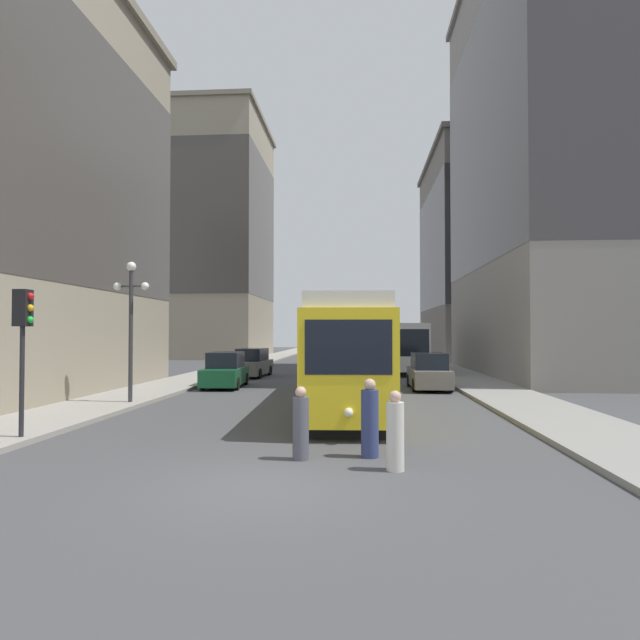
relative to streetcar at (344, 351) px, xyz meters
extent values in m
plane|color=#424244|center=(-1.15, -11.46, -2.10)|extent=(200.00, 200.00, 0.00)
cube|color=gray|center=(-9.28, 28.54, -2.03)|extent=(3.27, 120.00, 0.15)
cube|color=gray|center=(6.97, 28.54, -2.03)|extent=(3.27, 120.00, 0.15)
cube|color=black|center=(0.00, 0.01, -1.93)|extent=(2.76, 13.86, 0.35)
cube|color=yellow|center=(0.00, 0.01, -0.20)|extent=(3.20, 15.07, 3.10)
cube|color=black|center=(0.00, 0.01, 0.50)|extent=(3.21, 14.47, 1.08)
cube|color=silver|center=(0.00, 0.01, 1.57)|extent=(2.98, 14.76, 0.44)
cube|color=black|center=(0.30, -7.45, 0.34)|extent=(2.21, 0.17, 1.40)
sphere|color=#F2EACC|center=(0.30, -7.52, -1.30)|extent=(0.24, 0.24, 0.24)
cube|color=black|center=(3.77, 18.61, -1.93)|extent=(2.21, 10.13, 0.35)
cube|color=silver|center=(3.77, 18.61, -0.20)|extent=(2.59, 11.01, 3.10)
cube|color=black|center=(3.77, 18.61, 0.34)|extent=(2.62, 10.57, 1.30)
cube|color=black|center=(3.79, 13.13, 0.11)|extent=(2.30, 0.09, 1.71)
cylinder|color=black|center=(-7.13, 5.05, -1.78)|extent=(0.21, 0.65, 0.64)
cylinder|color=black|center=(-7.28, 7.87, -1.78)|extent=(0.21, 0.65, 0.64)
cylinder|color=black|center=(-5.42, 5.14, -1.78)|extent=(0.21, 0.65, 0.64)
cylinder|color=black|center=(-5.57, 7.96, -1.78)|extent=(0.21, 0.65, 0.64)
cube|color=#14512D|center=(-6.35, 6.51, -1.50)|extent=(2.05, 4.65, 0.84)
cube|color=black|center=(-6.36, 6.62, -0.68)|extent=(1.72, 2.59, 0.80)
cylinder|color=black|center=(-7.28, 12.01, -1.78)|extent=(0.21, 0.65, 0.64)
cylinder|color=black|center=(-7.13, 15.00, -1.78)|extent=(0.21, 0.65, 0.64)
cylinder|color=black|center=(-5.57, 11.92, -1.78)|extent=(0.21, 0.65, 0.64)
cylinder|color=black|center=(-5.42, 14.91, -1.78)|extent=(0.21, 0.65, 0.64)
cube|color=slate|center=(-6.35, 13.46, -1.50)|extent=(2.04, 4.92, 0.84)
cube|color=black|center=(-6.34, 13.58, -0.68)|extent=(1.72, 2.73, 0.80)
cylinder|color=black|center=(4.90, 7.71, -1.78)|extent=(0.18, 0.64, 0.64)
cylinder|color=black|center=(4.89, 4.87, -1.78)|extent=(0.18, 0.64, 0.64)
cylinder|color=black|center=(3.19, 7.71, -1.78)|extent=(0.18, 0.64, 0.64)
cylinder|color=black|center=(3.18, 4.88, -1.78)|extent=(0.18, 0.64, 0.64)
cube|color=slate|center=(4.04, 6.29, -1.50)|extent=(1.81, 4.57, 0.84)
cube|color=black|center=(4.04, 6.18, -0.68)|extent=(1.59, 2.52, 0.80)
cylinder|color=navy|center=(0.81, -8.87, -1.34)|extent=(0.40, 0.40, 1.51)
sphere|color=tan|center=(0.81, -8.87, -0.47)|extent=(0.27, 0.27, 0.27)
cylinder|color=#4C4C56|center=(-0.72, -9.22, -1.41)|extent=(0.36, 0.36, 1.38)
sphere|color=tan|center=(-0.72, -9.22, -0.61)|extent=(0.25, 0.25, 0.25)
cylinder|color=beige|center=(1.30, -10.03, -1.41)|extent=(0.36, 0.36, 1.39)
sphere|color=tan|center=(1.30, -10.03, -0.60)|extent=(0.25, 0.25, 0.25)
cylinder|color=#232328|center=(-8.05, -7.88, -0.07)|extent=(0.12, 0.12, 3.77)
cube|color=black|center=(-8.05, -7.88, 1.34)|extent=(0.36, 0.36, 0.95)
sphere|color=red|center=(-7.85, -7.88, 1.65)|extent=(0.18, 0.18, 0.18)
sphere|color=gold|center=(-7.85, -7.88, 1.34)|extent=(0.18, 0.18, 0.18)
sphere|color=green|center=(-7.85, -7.88, 1.04)|extent=(0.18, 0.18, 0.18)
cylinder|color=#333338|center=(-8.25, -0.80, 0.59)|extent=(0.16, 0.16, 5.08)
sphere|color=white|center=(-8.25, -0.80, 3.29)|extent=(0.36, 0.36, 0.36)
sphere|color=white|center=(-8.80, -0.80, 2.52)|extent=(0.31, 0.31, 0.31)
sphere|color=white|center=(-7.70, -0.80, 2.52)|extent=(0.31, 0.31, 0.31)
cube|color=#333338|center=(-8.25, -0.80, 2.52)|extent=(1.10, 0.06, 0.06)
cube|color=gray|center=(-16.64, 42.65, 11.86)|extent=(11.46, 16.42, 27.93)
cube|color=#494440|center=(-16.64, 42.65, 13.26)|extent=(11.50, 16.46, 16.76)
cube|color=gray|center=(-16.64, 42.65, 26.08)|extent=(12.06, 17.02, 0.50)
cube|color=gray|center=(14.47, 15.85, 12.25)|extent=(11.71, 21.84, 28.70)
cube|color=#423F43|center=(14.47, 15.85, 13.68)|extent=(11.75, 21.88, 17.22)
cube|color=slate|center=(15.91, 40.39, 8.98)|extent=(14.60, 20.76, 22.16)
cube|color=#383538|center=(15.91, 40.39, 10.09)|extent=(14.64, 20.80, 13.29)
cube|color=#5F5B56|center=(15.91, 40.39, 20.31)|extent=(15.20, 21.36, 0.50)
camera|label=1|loc=(0.57, -21.20, 0.69)|focal=30.46mm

